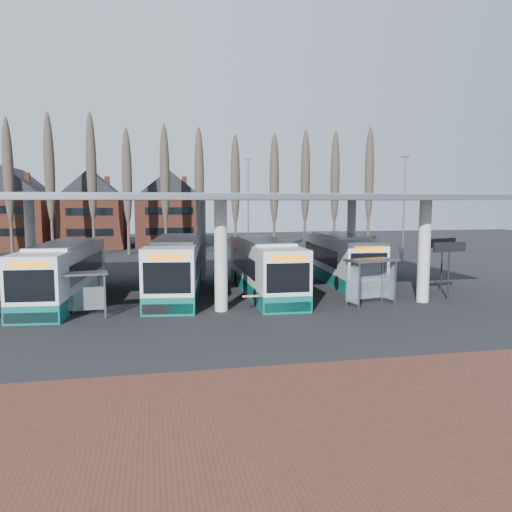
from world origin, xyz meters
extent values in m
plane|color=black|center=(0.00, 0.00, 0.00)|extent=(140.00, 140.00, 0.00)
cube|color=#592C23|center=(0.00, -12.00, 0.01)|extent=(70.00, 10.00, 0.03)
cylinder|color=silver|center=(-12.00, 13.50, 3.00)|extent=(0.70, 0.70, 6.00)
cylinder|color=silver|center=(0.00, 2.50, 3.00)|extent=(0.70, 0.70, 6.00)
cylinder|color=silver|center=(0.00, 13.50, 3.00)|extent=(0.70, 0.70, 6.00)
cylinder|color=silver|center=(12.00, 2.50, 3.00)|extent=(0.70, 0.70, 6.00)
cylinder|color=silver|center=(12.00, 13.50, 3.00)|extent=(0.70, 0.70, 6.00)
cube|color=gray|center=(0.00, 8.00, 6.25)|extent=(32.00, 16.00, 0.12)
cube|color=silver|center=(0.00, 8.00, 6.32)|extent=(31.50, 15.50, 0.04)
cone|color=#473D33|center=(-18.00, 33.00, 7.25)|extent=(0.36, 0.36, 14.50)
ellipsoid|color=#473D33|center=(-18.00, 33.00, 8.99)|extent=(1.10, 1.10, 11.02)
cone|color=#473D33|center=(-14.00, 33.00, 7.25)|extent=(0.36, 0.36, 14.50)
ellipsoid|color=#473D33|center=(-14.00, 33.00, 8.99)|extent=(1.10, 1.10, 11.02)
cone|color=#473D33|center=(-10.00, 33.00, 7.25)|extent=(0.36, 0.36, 14.50)
ellipsoid|color=#473D33|center=(-10.00, 33.00, 8.99)|extent=(1.10, 1.10, 11.02)
cone|color=#473D33|center=(-6.00, 33.00, 7.25)|extent=(0.36, 0.36, 14.50)
ellipsoid|color=#473D33|center=(-6.00, 33.00, 8.99)|extent=(1.10, 1.10, 11.02)
cone|color=#473D33|center=(-2.00, 33.00, 7.25)|extent=(0.36, 0.36, 14.50)
ellipsoid|color=#473D33|center=(-2.00, 33.00, 8.99)|extent=(1.10, 1.10, 11.02)
cone|color=#473D33|center=(2.00, 33.00, 7.25)|extent=(0.36, 0.36, 14.50)
ellipsoid|color=#473D33|center=(2.00, 33.00, 8.99)|extent=(1.10, 1.10, 11.02)
cone|color=#473D33|center=(6.00, 33.00, 7.25)|extent=(0.36, 0.36, 14.50)
ellipsoid|color=#473D33|center=(6.00, 33.00, 8.99)|extent=(1.10, 1.10, 11.02)
cone|color=#473D33|center=(10.00, 33.00, 7.25)|extent=(0.36, 0.36, 14.50)
ellipsoid|color=#473D33|center=(10.00, 33.00, 8.99)|extent=(1.10, 1.10, 11.02)
cone|color=#473D33|center=(14.00, 33.00, 7.25)|extent=(0.36, 0.36, 14.50)
ellipsoid|color=#473D33|center=(14.00, 33.00, 8.99)|extent=(1.10, 1.10, 11.02)
cone|color=#473D33|center=(18.00, 33.00, 7.25)|extent=(0.36, 0.36, 14.50)
ellipsoid|color=#473D33|center=(18.00, 33.00, 8.99)|extent=(1.10, 1.10, 11.02)
cone|color=#473D33|center=(22.00, 33.00, 7.25)|extent=(0.36, 0.36, 14.50)
ellipsoid|color=#473D33|center=(22.00, 33.00, 8.99)|extent=(1.10, 1.10, 11.02)
cube|color=brown|center=(-20.50, 44.00, 3.50)|extent=(8.00, 10.00, 7.00)
pyramid|color=black|center=(-20.50, 44.00, 10.50)|extent=(8.30, 10.30, 3.50)
cube|color=brown|center=(-11.00, 44.00, 3.50)|extent=(8.00, 10.00, 7.00)
pyramid|color=black|center=(-11.00, 44.00, 10.50)|extent=(8.30, 10.30, 3.50)
cube|color=brown|center=(-1.50, 44.00, 3.50)|extent=(8.00, 10.00, 7.00)
pyramid|color=black|center=(-1.50, 44.00, 10.50)|extent=(8.30, 10.30, 3.50)
cylinder|color=slate|center=(6.00, 26.00, 5.00)|extent=(0.16, 0.16, 10.00)
cube|color=slate|center=(6.00, 26.00, 10.10)|extent=(0.80, 0.15, 0.15)
cylinder|color=slate|center=(20.00, 20.00, 5.00)|extent=(0.16, 0.16, 10.00)
cube|color=slate|center=(20.00, 20.00, 10.10)|extent=(0.80, 0.15, 0.15)
cube|color=white|center=(-8.85, 7.32, 1.86)|extent=(3.66, 12.58, 2.90)
cube|color=#0C5D55|center=(-8.85, 7.32, 0.47)|extent=(3.68, 12.61, 0.93)
cube|color=white|center=(-8.85, 7.32, 3.36)|extent=(2.98, 7.62, 0.19)
cube|color=black|center=(-8.81, 7.83, 1.96)|extent=(3.41, 9.12, 1.14)
cube|color=black|center=(-9.36, 1.16, 1.91)|extent=(2.32, 0.25, 1.55)
cube|color=black|center=(-8.34, 13.48, 1.96)|extent=(2.24, 0.25, 1.24)
cube|color=orange|center=(-9.36, 1.16, 2.95)|extent=(1.84, 0.20, 0.31)
cube|color=black|center=(-9.36, 1.17, 0.36)|extent=(2.50, 0.29, 0.52)
cylinder|color=black|center=(-10.37, 3.50, 0.50)|extent=(0.37, 1.01, 0.99)
cylinder|color=black|center=(-7.99, 3.30, 0.50)|extent=(0.37, 1.01, 0.99)
cylinder|color=black|center=(-9.74, 11.02, 0.50)|extent=(0.37, 1.01, 0.99)
cylinder|color=black|center=(-7.36, 10.82, 0.50)|extent=(0.37, 1.01, 0.99)
cube|color=white|center=(-2.11, 8.17, 1.96)|extent=(4.34, 13.27, 3.04)
cube|color=#0C5D55|center=(-2.11, 8.17, 0.49)|extent=(4.36, 13.30, 0.98)
cube|color=white|center=(-2.11, 8.17, 3.53)|extent=(3.43, 8.07, 0.20)
cube|color=black|center=(-2.04, 8.71, 2.06)|extent=(3.94, 9.66, 1.19)
cube|color=black|center=(-2.90, 1.72, 2.01)|extent=(2.43, 0.36, 1.63)
cube|color=black|center=(-1.32, 14.62, 2.06)|extent=(2.34, 0.35, 1.30)
cube|color=orange|center=(-2.90, 1.72, 3.10)|extent=(1.93, 0.29, 0.33)
cube|color=black|center=(-2.90, 1.74, 0.38)|extent=(2.62, 0.41, 0.54)
cylinder|color=black|center=(-3.86, 4.23, 0.52)|extent=(0.43, 1.07, 1.04)
cylinder|color=black|center=(-1.36, 3.92, 0.52)|extent=(0.43, 1.07, 1.04)
cylinder|color=black|center=(-2.89, 12.10, 0.52)|extent=(0.43, 1.07, 1.04)
cylinder|color=black|center=(-0.40, 11.79, 0.52)|extent=(0.43, 1.07, 1.04)
cube|color=white|center=(3.44, 7.21, 1.88)|extent=(2.88, 12.57, 2.92)
cube|color=#0C5D55|center=(3.44, 7.21, 0.47)|extent=(2.90, 12.59, 0.94)
cube|color=white|center=(3.44, 7.21, 3.39)|extent=(2.52, 7.56, 0.19)
cube|color=black|center=(3.45, 7.74, 1.98)|extent=(2.86, 9.06, 1.15)
cube|color=black|center=(3.33, 0.97, 1.93)|extent=(2.34, 0.10, 1.57)
cube|color=black|center=(3.55, 13.46, 1.98)|extent=(2.26, 0.10, 1.25)
cube|color=orange|center=(3.33, 0.97, 2.98)|extent=(1.86, 0.08, 0.31)
cube|color=black|center=(3.33, 0.98, 0.37)|extent=(2.53, 0.13, 0.52)
cylinder|color=black|center=(2.17, 3.27, 0.50)|extent=(0.31, 1.01, 1.00)
cylinder|color=black|center=(4.58, 3.23, 0.50)|extent=(0.31, 1.01, 1.00)
cylinder|color=black|center=(2.30, 10.89, 0.50)|extent=(0.31, 1.01, 1.00)
cylinder|color=black|center=(4.71, 10.85, 0.50)|extent=(0.31, 1.01, 1.00)
cube|color=white|center=(10.02, 10.96, 1.90)|extent=(3.66, 12.84, 2.96)
cube|color=#0C5D55|center=(10.02, 10.96, 0.48)|extent=(3.68, 12.86, 0.95)
cube|color=white|center=(10.02, 10.96, 3.43)|extent=(3.00, 7.77, 0.19)
cube|color=black|center=(10.06, 11.49, 2.01)|extent=(3.43, 9.31, 1.16)
cube|color=black|center=(9.53, 4.67, 1.95)|extent=(2.37, 0.25, 1.58)
cube|color=black|center=(10.50, 17.26, 2.01)|extent=(2.29, 0.24, 1.27)
cube|color=orange|center=(9.53, 4.67, 3.01)|extent=(1.88, 0.20, 0.32)
cube|color=black|center=(9.53, 4.68, 0.37)|extent=(2.56, 0.28, 0.53)
cylinder|color=black|center=(8.49, 7.06, 0.51)|extent=(0.37, 1.03, 1.01)
cylinder|color=black|center=(10.92, 6.87, 0.51)|extent=(0.37, 1.03, 1.01)
cylinder|color=black|center=(9.08, 14.74, 0.51)|extent=(0.37, 1.03, 1.01)
cylinder|color=black|center=(11.52, 14.55, 0.51)|extent=(0.37, 1.03, 1.01)
cube|color=gray|center=(-8.15, 1.65, 1.12)|extent=(0.08, 0.08, 2.24)
cube|color=gray|center=(-6.01, 1.89, 1.12)|extent=(0.08, 0.08, 2.24)
cube|color=gray|center=(-8.25, 2.64, 1.12)|extent=(0.08, 0.08, 2.24)
cube|color=gray|center=(-6.11, 2.87, 1.12)|extent=(0.08, 0.08, 2.24)
cube|color=gray|center=(-7.13, 2.26, 2.29)|extent=(2.64, 1.53, 0.09)
cube|color=silver|center=(-7.19, 2.80, 1.17)|extent=(2.14, 0.27, 1.79)
cube|color=silver|center=(-8.24, 2.14, 1.17)|extent=(0.14, 0.98, 1.79)
cube|color=silver|center=(-6.02, 2.39, 1.17)|extent=(0.14, 0.98, 1.79)
cube|color=gray|center=(7.36, 1.10, 1.29)|extent=(0.10, 0.10, 2.58)
cube|color=gray|center=(9.78, 1.66, 1.29)|extent=(0.10, 0.10, 2.58)
cube|color=gray|center=(7.11, 2.21, 1.29)|extent=(0.10, 0.10, 2.58)
cube|color=gray|center=(9.52, 2.76, 1.29)|extent=(0.10, 0.10, 2.58)
cube|color=gray|center=(8.44, 1.93, 2.63)|extent=(3.14, 2.06, 0.10)
cube|color=silver|center=(8.30, 2.53, 1.34)|extent=(2.42, 0.60, 2.06)
cube|color=silver|center=(7.18, 1.64, 1.34)|extent=(0.30, 1.12, 2.06)
cube|color=silver|center=(9.70, 2.22, 1.34)|extent=(0.30, 1.12, 2.06)
cylinder|color=black|center=(13.93, 2.93, 1.70)|extent=(0.11, 0.11, 3.40)
cube|color=black|center=(13.93, 2.93, 3.19)|extent=(2.33, 0.46, 0.58)
cylinder|color=black|center=(15.15, 5.61, 1.71)|extent=(0.11, 0.11, 3.42)
cube|color=black|center=(15.15, 5.61, 3.21)|extent=(2.28, 0.83, 0.59)
cube|color=black|center=(2.05, 2.38, 0.49)|extent=(0.07, 0.07, 0.99)
cube|color=red|center=(2.05, 1.93, 0.85)|extent=(1.97, 0.11, 0.09)
camera|label=1|loc=(-3.55, -23.95, 5.91)|focal=35.00mm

